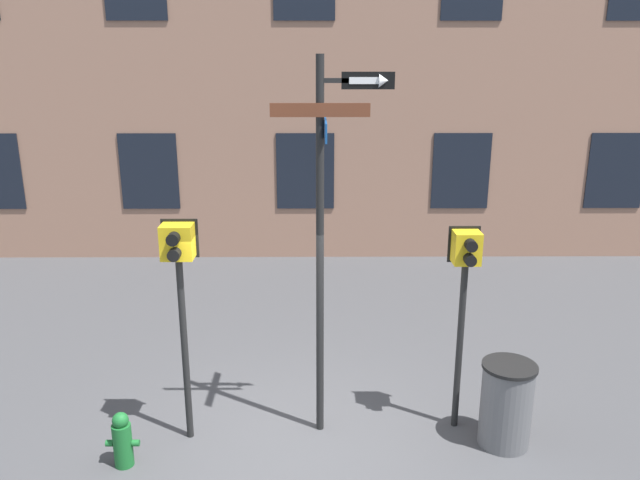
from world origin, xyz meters
TOP-DOWN VIEW (x-y plane):
  - ground_plane at (0.00, 0.00)m, footprint 60.00×60.00m
  - street_sign_pole at (0.34, 0.39)m, footprint 1.32×0.89m
  - pedestrian_signal_left at (-1.30, 0.23)m, footprint 0.41×0.40m
  - pedestrian_signal_right at (1.96, 0.45)m, footprint 0.37×0.40m
  - fire_hydrant at (-1.93, -0.31)m, footprint 0.37×0.21m
  - trash_bin at (2.45, 0.07)m, footprint 0.63×0.63m

SIDE VIEW (x-z plane):
  - ground_plane at x=0.00m, z-range 0.00..0.00m
  - fire_hydrant at x=-1.93m, z-range -0.01..0.65m
  - trash_bin at x=2.45m, z-range 0.00..1.03m
  - pedestrian_signal_right at x=1.96m, z-range 0.72..3.25m
  - pedestrian_signal_left at x=-1.30m, z-range 0.79..3.47m
  - street_sign_pole at x=0.34m, z-range 0.43..4.88m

